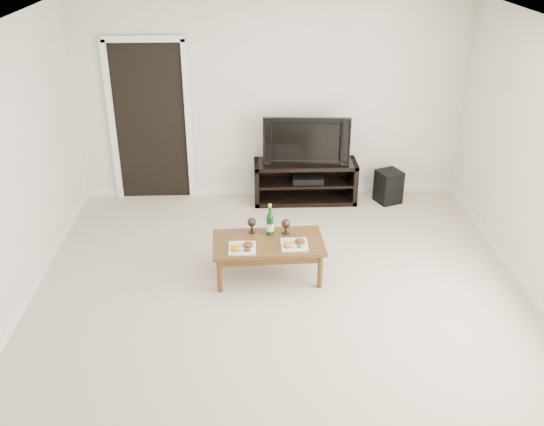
{
  "coord_description": "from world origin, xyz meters",
  "views": [
    {
      "loc": [
        -0.28,
        -4.82,
        3.44
      ],
      "look_at": [
        -0.06,
        0.72,
        0.7
      ],
      "focal_mm": 40.0,
      "sensor_mm": 36.0,
      "label": 1
    }
  ],
  "objects_px": {
    "subwoofer": "(388,186)",
    "media_console": "(305,182)",
    "coffee_table": "(268,259)",
    "television": "(306,139)"
  },
  "relations": [
    {
      "from": "subwoofer",
      "to": "media_console",
      "type": "bearing_deg",
      "value": 154.1
    },
    {
      "from": "media_console",
      "to": "subwoofer",
      "type": "distance_m",
      "value": 1.1
    },
    {
      "from": "subwoofer",
      "to": "coffee_table",
      "type": "relative_size",
      "value": 0.38
    },
    {
      "from": "television",
      "to": "coffee_table",
      "type": "height_order",
      "value": "television"
    },
    {
      "from": "subwoofer",
      "to": "coffee_table",
      "type": "bearing_deg",
      "value": -154.68
    },
    {
      "from": "media_console",
      "to": "subwoofer",
      "type": "xyz_separation_m",
      "value": [
        1.1,
        -0.07,
        -0.06
      ]
    },
    {
      "from": "media_console",
      "to": "television",
      "type": "distance_m",
      "value": 0.59
    },
    {
      "from": "television",
      "to": "subwoofer",
      "type": "xyz_separation_m",
      "value": [
        1.1,
        -0.07,
        -0.65
      ]
    },
    {
      "from": "media_console",
      "to": "coffee_table",
      "type": "relative_size",
      "value": 1.18
    },
    {
      "from": "media_console",
      "to": "television",
      "type": "height_order",
      "value": "television"
    }
  ]
}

